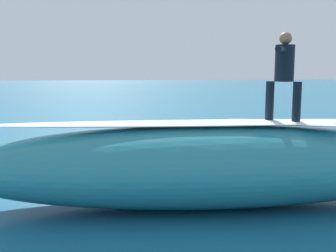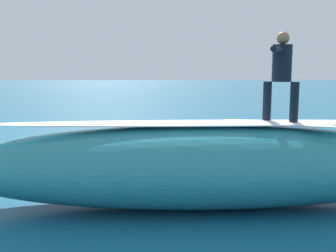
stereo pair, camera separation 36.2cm
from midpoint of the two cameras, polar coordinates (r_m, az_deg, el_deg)
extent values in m
plane|color=#196084|center=(10.35, 0.38, -6.64)|extent=(120.00, 120.00, 0.00)
ellipsoid|color=teal|center=(7.99, 4.00, -5.44)|extent=(9.83, 2.19, 1.56)
ellipsoid|color=white|center=(7.84, 4.07, 0.40)|extent=(8.35, 0.77, 0.08)
ellipsoid|color=silver|center=(8.17, 14.08, 0.44)|extent=(2.18, 1.47, 0.06)
cylinder|color=black|center=(8.17, 12.46, 3.36)|extent=(0.16, 0.16, 0.75)
cylinder|color=black|center=(8.09, 15.93, 3.18)|extent=(0.16, 0.16, 0.75)
cylinder|color=black|center=(8.10, 14.37, 8.30)|extent=(0.48, 0.48, 0.68)
sphere|color=#936B4C|center=(8.11, 14.49, 11.50)|extent=(0.23, 0.23, 0.23)
cylinder|color=black|center=(7.63, 13.82, 10.10)|extent=(0.38, 0.58, 0.11)
cylinder|color=black|center=(8.58, 14.97, 9.85)|extent=(0.38, 0.58, 0.11)
ellipsoid|color=#EAE5C6|center=(12.03, -11.30, -4.50)|extent=(0.76, 1.99, 0.06)
cylinder|color=black|center=(11.99, -11.33, -3.66)|extent=(0.38, 0.87, 0.30)
sphere|color=tan|center=(11.48, -11.90, -3.91)|extent=(0.21, 0.21, 0.21)
cylinder|color=black|center=(12.76, -10.94, -3.29)|extent=(0.21, 0.71, 0.13)
cylinder|color=black|center=(12.73, -10.17, -3.30)|extent=(0.21, 0.71, 0.13)
ellipsoid|color=white|center=(12.11, 18.81, -4.47)|extent=(0.82, 0.91, 0.16)
camera|label=1|loc=(0.18, -91.06, -0.16)|focal=44.72mm
camera|label=2|loc=(0.18, 88.94, 0.16)|focal=44.72mm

